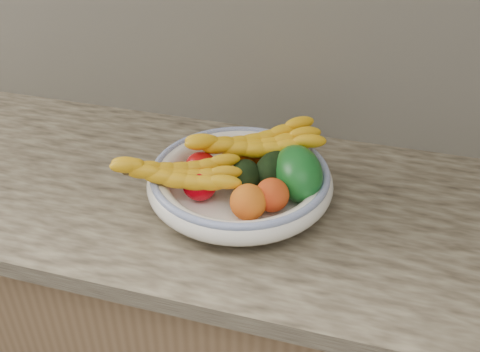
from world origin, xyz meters
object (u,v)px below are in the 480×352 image
object	(u,v)px
banana_bunch_back	(254,147)
banana_bunch_front	(177,177)
fruit_bowl	(240,181)
green_mango	(298,173)

from	to	relation	value
banana_bunch_back	banana_bunch_front	distance (m)	0.19
banana_bunch_back	banana_bunch_front	world-z (taller)	banana_bunch_back
banana_bunch_back	banana_bunch_front	xyz separation A→B (m)	(-0.12, -0.14, -0.01)
fruit_bowl	banana_bunch_back	world-z (taller)	banana_bunch_back
banana_bunch_front	green_mango	bearing A→B (deg)	3.04
fruit_bowl	green_mango	size ratio (longest dim) A/B	2.62
banana_bunch_back	fruit_bowl	bearing A→B (deg)	-123.41
fruit_bowl	banana_bunch_front	size ratio (longest dim) A/B	1.41
fruit_bowl	banana_bunch_front	xyz separation A→B (m)	(-0.11, -0.07, 0.03)
fruit_bowl	green_mango	bearing A→B (deg)	9.66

